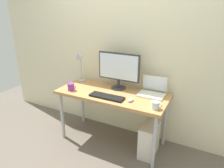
% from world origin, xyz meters
% --- Properties ---
extents(ground_plane, '(6.00, 6.00, 0.00)m').
position_xyz_m(ground_plane, '(0.00, 0.00, 0.00)').
color(ground_plane, '#665B51').
extents(back_wall, '(4.40, 0.04, 2.60)m').
position_xyz_m(back_wall, '(0.00, 0.37, 1.30)').
color(back_wall, beige).
rests_on(back_wall, ground_plane).
extents(desk, '(1.44, 0.61, 0.73)m').
position_xyz_m(desk, '(0.00, 0.00, 0.67)').
color(desk, '#B7844C').
rests_on(desk, ground_plane).
extents(monitor, '(0.58, 0.20, 0.49)m').
position_xyz_m(monitor, '(0.01, 0.17, 1.01)').
color(monitor, '#333338').
rests_on(monitor, desk).
extents(laptop, '(0.32, 0.26, 0.23)m').
position_xyz_m(laptop, '(0.48, 0.19, 0.79)').
color(laptop, silver).
rests_on(laptop, desk).
extents(desk_lamp, '(0.11, 0.16, 0.47)m').
position_xyz_m(desk_lamp, '(-0.62, 0.17, 1.07)').
color(desk_lamp, '#B2B2B7').
rests_on(desk_lamp, desk).
extents(keyboard, '(0.44, 0.14, 0.02)m').
position_xyz_m(keyboard, '(0.01, -0.17, 0.75)').
color(keyboard, black).
rests_on(keyboard, desk).
extents(mouse, '(0.06, 0.09, 0.03)m').
position_xyz_m(mouse, '(0.31, -0.13, 0.75)').
color(mouse, silver).
rests_on(mouse, desk).
extents(coffee_mug, '(0.12, 0.09, 0.10)m').
position_xyz_m(coffee_mug, '(-0.52, -0.18, 0.78)').
color(coffee_mug, purple).
rests_on(coffee_mug, desk).
extents(glass_cup, '(0.12, 0.09, 0.08)m').
position_xyz_m(glass_cup, '(0.62, -0.18, 0.78)').
color(glass_cup, silver).
rests_on(glass_cup, desk).
extents(computer_tower, '(0.18, 0.36, 0.42)m').
position_xyz_m(computer_tower, '(0.54, -0.03, 0.21)').
color(computer_tower, silver).
rests_on(computer_tower, ground_plane).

